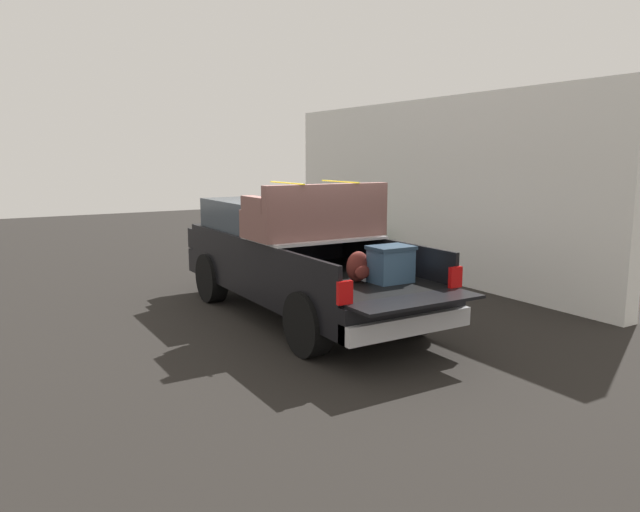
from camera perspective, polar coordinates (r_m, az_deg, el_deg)
ground_plane at (r=9.86m, az=-1.81°, el=-5.82°), size 40.00×40.00×0.00m
pickup_truck at (r=9.96m, az=-2.85°, el=0.11°), size 6.05×2.10×2.23m
building_facade at (r=13.40m, az=9.92°, el=6.41°), size 9.89×0.36×3.82m
trash_can at (r=14.08m, az=3.42°, el=0.89°), size 0.60×0.60×0.98m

